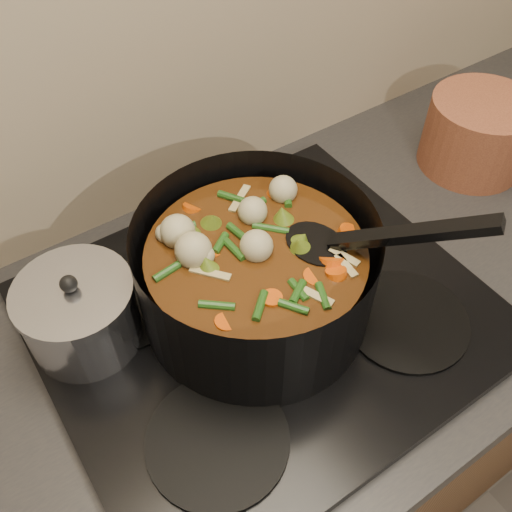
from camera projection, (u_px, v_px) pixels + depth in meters
counter at (262, 444)px, 1.19m from camera, size 2.64×0.64×0.91m
stovetop at (264, 315)px, 0.84m from camera, size 0.62×0.54×0.03m
stockpot at (257, 275)px, 0.78m from camera, size 0.42×0.42×0.24m
saucepan at (80, 314)px, 0.77m from camera, size 0.16×0.16×0.13m
terracotta_crock at (477, 134)px, 1.04m from camera, size 0.22×0.22×0.13m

